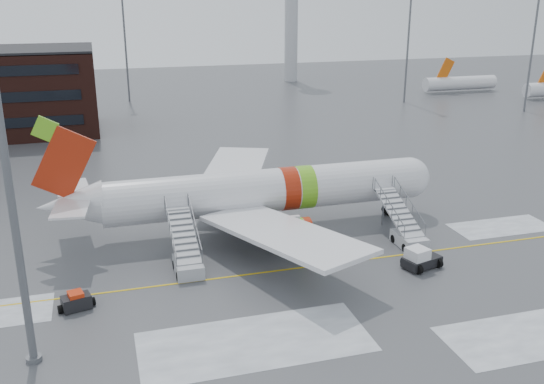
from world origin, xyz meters
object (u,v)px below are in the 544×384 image
object	(u,v)px
airliner	(255,192)
airstair_fwd	(405,231)
light_mast_near	(4,153)
airstair_aft	(186,256)
baggage_tractor	(76,302)
pushback_tug	(420,259)

from	to	relation	value
airliner	airstair_fwd	world-z (taller)	airliner
light_mast_near	airstair_aft	bearing A→B (deg)	43.09
airliner	light_mast_near	size ratio (longest dim) A/B	1.48
airstair_fwd	light_mast_near	distance (m)	32.26
airliner	baggage_tractor	distance (m)	18.67
airliner	airstair_aft	size ratio (longest dim) A/B	4.55
airstair_aft	airliner	bearing A→B (deg)	42.52
baggage_tractor	pushback_tug	bearing A→B (deg)	-1.51
airstair_aft	pushback_tug	size ratio (longest dim) A/B	2.37
airliner	airstair_fwd	distance (m)	13.25
airstair_fwd	pushback_tug	size ratio (longest dim) A/B	2.37
baggage_tractor	light_mast_near	distance (m)	13.22
airstair_fwd	pushback_tug	distance (m)	4.89
airstair_aft	pushback_tug	xyz separation A→B (m)	(17.20, -4.72, -0.32)
pushback_tug	baggage_tractor	world-z (taller)	pushback_tug
airstair_aft	light_mast_near	xyz separation A→B (m)	(-10.25, -9.59, 11.26)
airstair_fwd	baggage_tractor	bearing A→B (deg)	-171.26
airstair_aft	baggage_tractor	world-z (taller)	airstair_aft
airstair_fwd	airstair_aft	world-z (taller)	same
airstair_fwd	light_mast_near	xyz separation A→B (m)	(-28.67, -9.59, 11.26)
baggage_tractor	airliner	bearing A→B (deg)	35.05
airstair_fwd	airstair_aft	xyz separation A→B (m)	(-18.42, 0.00, 0.00)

